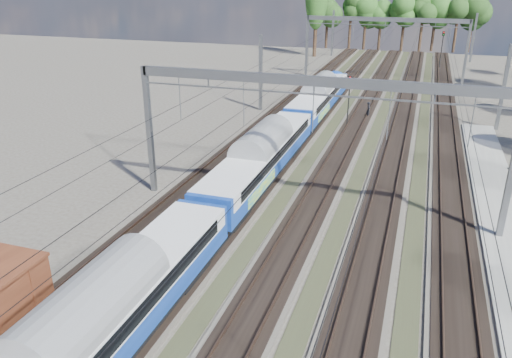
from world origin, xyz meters
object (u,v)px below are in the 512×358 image
(emu_train, at_px, (260,153))
(worker, at_px, (369,110))
(signal_near, at_px, (349,95))
(signal_far, at_px, (442,45))

(emu_train, distance_m, worker, 22.63)
(worker, relative_size, signal_near, 0.34)
(signal_far, bearing_deg, signal_near, -85.04)
(emu_train, distance_m, signal_far, 58.96)
(signal_near, relative_size, signal_far, 0.85)
(signal_far, bearing_deg, emu_train, -84.49)
(worker, xyz_separation_m, signal_far, (7.60, 35.58, 2.98))
(emu_train, relative_size, worker, 35.20)
(emu_train, height_order, signal_near, signal_near)
(signal_near, height_order, signal_far, signal_far)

